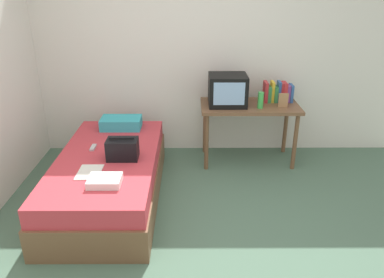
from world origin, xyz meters
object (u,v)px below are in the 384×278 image
Objects in this scene: remote_dark at (116,183)px; bed at (109,177)px; water_bottle at (261,100)px; magazine at (89,172)px; tv at (228,90)px; handbag at (123,149)px; desk at (249,112)px; picture_frame at (283,100)px; remote_silver at (93,147)px; pillow at (121,123)px; folded_towel at (105,181)px; book_row at (278,92)px.

bed is at bearing 109.07° from remote_dark.
water_bottle is 0.66× the size of magazine.
handbag is (-1.10, -0.94, -0.32)m from tv.
picture_frame reaches higher than desk.
magazine is (-1.63, -1.24, -0.15)m from desk.
desk reaches higher than remote_silver.
desk is 1.67m from handbag.
remote_dark is (0.20, -0.57, 0.26)m from bed.
handbag reaches higher than pillow.
magazine is (-0.11, -1.10, -0.06)m from pillow.
bed is at bearing 99.89° from folded_towel.
desk reaches higher than remote_dark.
picture_frame reaches higher than remote_dark.
book_row is (0.25, 0.26, 0.02)m from water_bottle.
bed is at bearing 158.74° from handbag.
folded_towel is (0.19, -0.21, 0.03)m from magazine.
water_bottle reaches higher than desk.
book_row reaches higher than water_bottle.
book_row is 2.10× the size of picture_frame.
tv is at bearing 6.02° from pillow.
desk is 4.14× the size of folded_towel.
book_row is 1.23× the size of folded_towel.
bed is 6.67× the size of handbag.
folded_towel reaches higher than remote_dark.
remote_silver is 0.51× the size of folded_towel.
handbag is 0.40m from magazine.
pillow is at bearing 97.60° from remote_dark.
remote_dark reaches higher than bed.
handbag is (-1.47, -0.81, -0.24)m from water_bottle.
tv is 1.90m from folded_towel.
pillow is at bearing -179.79° from water_bottle.
handbag is at bearing -148.07° from book_row.
remote_dark is (0.02, -0.50, -0.09)m from handbag.
folded_towel is at bearing -86.63° from pillow.
water_bottle reaches higher than picture_frame.
tv is 1.28× the size of book_row.
desk is 0.42m from book_row.
remote_dark is (-1.07, -1.44, -0.41)m from tv.
desk is at bearing 37.27° from magazine.
water_bottle is at bearing 24.43° from bed.
folded_towel is at bearing -80.11° from bed.
tv is at bearing 50.90° from folded_towel.
water_bottle is 2.08m from magazine.
remote_silver is (-2.09, -0.61, -0.31)m from picture_frame.
book_row is at bearing 22.04° from remote_silver.
desk is 0.42m from picture_frame.
pillow is (0.02, 0.74, 0.31)m from bed.
remote_silver reaches higher than magazine.
book_row reaches higher than bed.
remote_silver is at bearing 99.73° from magazine.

